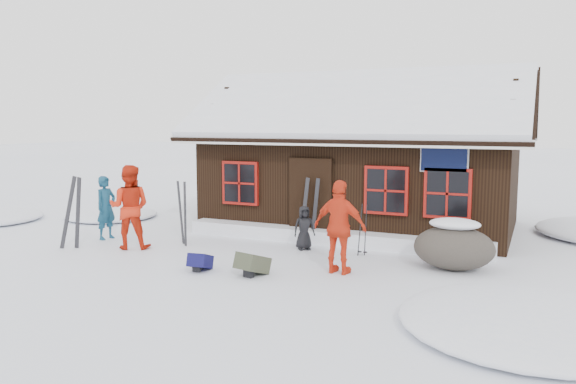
% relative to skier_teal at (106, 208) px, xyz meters
% --- Properties ---
extents(ground, '(120.00, 120.00, 0.00)m').
position_rel_skier_teal_xyz_m(ground, '(3.86, -0.45, -0.80)').
color(ground, white).
rests_on(ground, ground).
extents(mountain_hut, '(8.90, 6.09, 4.42)m').
position_rel_skier_teal_xyz_m(mountain_hut, '(5.36, 4.53, 0.78)').
color(mountain_hut, black).
rests_on(mountain_hut, ground).
extents(snow_drift, '(7.60, 0.60, 0.35)m').
position_rel_skier_teal_xyz_m(snow_drift, '(5.36, 1.80, -0.63)').
color(snow_drift, white).
rests_on(snow_drift, ground).
extents(snow_mounds, '(20.60, 13.20, 0.48)m').
position_rel_skier_teal_xyz_m(snow_mounds, '(5.51, 1.41, -0.80)').
color(snow_mounds, white).
rests_on(snow_mounds, ground).
extents(skier_teal, '(0.44, 0.62, 1.60)m').
position_rel_skier_teal_xyz_m(skier_teal, '(0.00, 0.00, 0.00)').
color(skier_teal, navy).
rests_on(skier_teal, ground).
extents(skier_orange_left, '(1.17, 1.07, 1.96)m').
position_rel_skier_teal_xyz_m(skier_orange_left, '(1.26, -0.61, 0.18)').
color(skier_orange_left, red).
rests_on(skier_orange_left, ground).
extents(skier_orange_right, '(1.11, 0.54, 1.84)m').
position_rel_skier_teal_xyz_m(skier_orange_right, '(6.45, -0.69, 0.12)').
color(skier_orange_right, red).
rests_on(skier_orange_right, ground).
extents(skier_crouched, '(0.59, 0.57, 1.02)m').
position_rel_skier_teal_xyz_m(skier_crouched, '(5.01, 0.95, -0.29)').
color(skier_crouched, black).
rests_on(skier_crouched, ground).
extents(boulder, '(1.60, 1.20, 0.93)m').
position_rel_skier_teal_xyz_m(boulder, '(8.43, 0.54, -0.33)').
color(boulder, '#474139').
rests_on(boulder, ground).
extents(ski_pair_left, '(0.73, 0.21, 1.76)m').
position_rel_skier_teal_xyz_m(ski_pair_left, '(0.09, -1.19, 0.04)').
color(ski_pair_left, black).
rests_on(ski_pair_left, ground).
extents(ski_pair_mid, '(0.42, 0.27, 1.58)m').
position_rel_skier_teal_xyz_m(ski_pair_mid, '(2.14, 0.26, -0.06)').
color(ski_pair_mid, black).
rests_on(ski_pair_mid, ground).
extents(ski_pair_right, '(0.52, 0.17, 1.64)m').
position_rel_skier_teal_xyz_m(ski_pair_right, '(4.83, 1.75, -0.03)').
color(ski_pair_right, black).
rests_on(ski_pair_right, ground).
extents(ski_poles, '(0.21, 0.11, 1.19)m').
position_rel_skier_teal_xyz_m(ski_poles, '(6.43, 0.93, -0.24)').
color(ski_poles, black).
rests_on(ski_poles, ground).
extents(backpack_blue, '(0.44, 0.54, 0.26)m').
position_rel_skier_teal_xyz_m(backpack_blue, '(3.86, -1.64, -0.67)').
color(backpack_blue, '#100F41').
rests_on(backpack_blue, ground).
extents(backpack_olive, '(0.57, 0.68, 0.32)m').
position_rel_skier_teal_xyz_m(backpack_olive, '(4.96, -1.51, -0.64)').
color(backpack_olive, '#393E2C').
rests_on(backpack_olive, ground).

